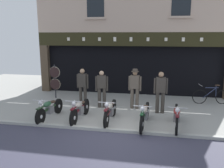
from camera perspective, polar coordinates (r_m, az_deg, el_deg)
ground at (r=7.02m, az=-0.89°, el=-15.21°), size 22.22×22.00×0.18m
shop_facade at (r=14.25m, az=5.54°, el=5.96°), size 10.52×4.42×6.30m
motorcycle_left at (r=9.28m, az=-15.01°, el=-5.77°), size 0.62×1.93×0.89m
motorcycle_center_left at (r=8.91m, az=-7.84°, el=-6.14°), size 0.62×1.97×0.91m
motorcycle_center at (r=8.64m, az=-0.44°, el=-6.52°), size 0.62×2.00×0.92m
motorcycle_center_right at (r=8.34m, az=7.97°, el=-7.33°), size 0.62×2.08×0.93m
motorcycle_right at (r=8.42m, az=15.45°, el=-7.51°), size 0.62×1.99×0.92m
salesman_left at (r=10.88m, az=-7.16°, el=-0.13°), size 0.56×0.26×1.65m
shopkeeper_center at (r=10.26m, az=-2.52°, el=-0.82°), size 0.55×0.28×1.64m
salesman_right at (r=10.13m, az=5.59°, el=-0.65°), size 0.56×0.34×1.75m
assistant_far_right at (r=9.71m, az=11.76°, el=-1.53°), size 0.56×0.26×1.71m
tyre_sign_pole at (r=12.15m, az=-13.75°, el=1.28°), size 0.56×0.06×1.71m
advert_board_near at (r=12.63m, az=13.80°, el=4.42°), size 0.77×0.03×1.08m
leaning_bicycle at (r=11.88m, az=23.08°, el=-2.71°), size 1.74×0.50×0.93m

